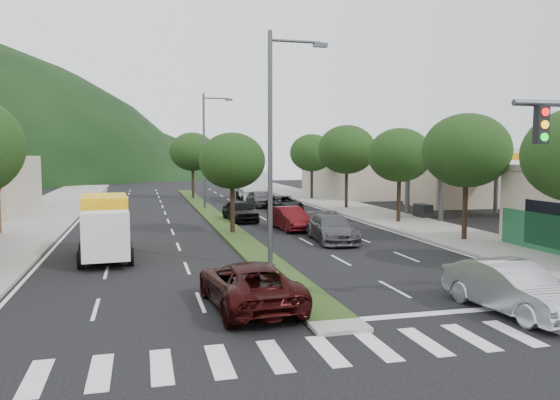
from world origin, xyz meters
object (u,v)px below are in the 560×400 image
object	(u,v)px
sedan_silver	(512,288)
box_truck	(105,229)
streetlight_near	(275,137)
streetlight_mid	(206,145)
tree_med_near	(232,161)
car_queue_b	(332,228)
car_queue_c	(290,218)
car_queue_f	(251,195)
tree_r_d	(347,150)
car_queue_d	(285,204)
suv_maroon	(249,284)
tree_r_b	(467,151)
motorhome	(252,185)
car_queue_e	(260,199)
tree_med_far	(193,152)
tree_r_c	(400,155)
tree_r_e	(312,153)
car_queue_a	(240,211)

from	to	relation	value
sedan_silver	box_truck	world-z (taller)	box_truck
streetlight_near	streetlight_mid	xyz separation A→B (m)	(0.00, 25.00, 0.00)
tree_med_near	car_queue_b	xyz separation A→B (m)	(4.90, -4.17, -3.67)
streetlight_near	car_queue_c	bearing A→B (deg)	71.52
tree_med_near	streetlight_mid	bearing A→B (deg)	89.22
streetlight_near	car_queue_f	size ratio (longest dim) A/B	2.08
tree_med_near	tree_r_d	bearing A→B (deg)	45.00
streetlight_near	car_queue_d	bearing A→B (deg)	74.10
suv_maroon	box_truck	size ratio (longest dim) A/B	0.90
tree_r_b	motorhome	xyz separation A→B (m)	(-6.48, 27.66, -3.35)
streetlight_mid	sedan_silver	world-z (taller)	streetlight_mid
car_queue_e	tree_med_far	bearing A→B (deg)	112.56
car_queue_d	tree_r_c	bearing A→B (deg)	-56.98
tree_r_b	streetlight_near	distance (m)	12.47
tree_med_far	streetlight_mid	distance (m)	11.02
streetlight_mid	car_queue_c	distance (m)	15.41
tree_r_b	tree_med_near	world-z (taller)	tree_r_b
tree_med_near	streetlight_near	xyz separation A→B (m)	(0.21, -10.00, 1.16)
tree_med_far	box_truck	world-z (taller)	tree_med_far
tree_r_e	tree_med_far	world-z (taller)	tree_med_far
car_queue_e	motorhome	xyz separation A→B (m)	(0.45, 5.84, 0.94)
sedan_silver	streetlight_mid	bearing A→B (deg)	92.94
streetlight_near	suv_maroon	bearing A→B (deg)	-111.48
tree_med_near	car_queue_c	world-z (taller)	tree_med_near
tree_r_c	streetlight_mid	xyz separation A→B (m)	(-11.79, 13.00, 0.84)
car_queue_c	car_queue_e	distance (m)	15.05
car_queue_d	tree_r_b	bearing A→B (deg)	-71.36
tree_r_e	car_queue_c	bearing A→B (deg)	-111.12
streetlight_near	tree_r_d	bearing A→B (deg)	61.80
tree_r_d	motorhome	xyz separation A→B (m)	(-6.48, 9.66, -3.49)
tree_r_d	sedan_silver	size ratio (longest dim) A/B	1.49
tree_r_d	car_queue_d	distance (m)	7.48
car_queue_b	box_truck	bearing A→B (deg)	-166.49
tree_med_far	streetlight_mid	world-z (taller)	streetlight_mid
sedan_silver	car_queue_a	distance (m)	24.53
tree_r_c	streetlight_mid	size ratio (longest dim) A/B	0.65
streetlight_near	car_queue_c	size ratio (longest dim) A/B	2.24
car_queue_b	car_queue_e	distance (m)	20.00
car_queue_c	box_truck	world-z (taller)	box_truck
streetlight_near	box_truck	distance (m)	9.25
tree_r_e	car_queue_e	world-z (taller)	tree_r_e
tree_r_c	sedan_silver	xyz separation A→B (m)	(-6.33, -20.34, -3.96)
tree_r_c	car_queue_a	xyz separation A→B (m)	(-10.50, 3.83, -3.98)
car_queue_b	car_queue_d	world-z (taller)	car_queue_b
tree_r_c	car_queue_f	world-z (taller)	tree_r_c
tree_med_far	car_queue_b	xyz separation A→B (m)	(4.90, -30.17, -4.25)
tree_r_c	car_queue_d	distance (m)	11.35
sedan_silver	car_queue_b	size ratio (longest dim) A/B	0.92
tree_med_far	car_queue_a	bearing A→B (deg)	-85.75
car_queue_d	suv_maroon	bearing A→B (deg)	-107.70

